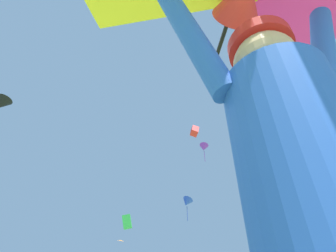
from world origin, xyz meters
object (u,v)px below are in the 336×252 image
object	(u,v)px
distant_kite_blue_low_right	(187,202)
distant_kite_purple_high_left	(204,148)
distant_kite_black_low_left	(1,104)
distant_kite_green_high_right	(127,222)
kite_flyer_person	(320,217)
distant_kite_orange_far_center	(121,241)
distant_kite_red_overhead_distant	(195,131)

from	to	relation	value
distant_kite_blue_low_right	distant_kite_purple_high_left	size ratio (longest dim) A/B	1.94
distant_kite_purple_high_left	distant_kite_black_low_left	size ratio (longest dim) A/B	1.01
distant_kite_blue_low_right	distant_kite_green_high_right	size ratio (longest dim) A/B	1.99
kite_flyer_person	distant_kite_green_high_right	xyz separation A→B (m)	(-0.64, 28.77, 10.47)
distant_kite_blue_low_right	distant_kite_orange_far_center	world-z (taller)	distant_kite_blue_low_right
distant_kite_orange_far_center	distant_kite_green_high_right	distance (m)	3.64
distant_kite_purple_high_left	distant_kite_green_high_right	world-z (taller)	distant_kite_purple_high_left
kite_flyer_person	distant_kite_blue_low_right	bearing A→B (deg)	78.41
distant_kite_orange_far_center	kite_flyer_person	bearing A→B (deg)	-87.95
distant_kite_blue_low_right	distant_kite_red_overhead_distant	bearing A→B (deg)	-90.49
kite_flyer_person	distant_kite_green_high_right	bearing A→B (deg)	91.27
distant_kite_red_overhead_distant	distant_kite_purple_high_left	distance (m)	12.72
kite_flyer_person	distant_kite_black_low_left	xyz separation A→B (m)	(-6.43, 9.18, 8.22)
kite_flyer_person	distant_kite_black_low_left	world-z (taller)	distant_kite_black_low_left
kite_flyer_person	distant_kite_red_overhead_distant	world-z (taller)	distant_kite_red_overhead_distant
distant_kite_green_high_right	distant_kite_black_low_left	size ratio (longest dim) A/B	0.98
distant_kite_red_overhead_distant	distant_kite_orange_far_center	bearing A→B (deg)	139.87
distant_kite_red_overhead_distant	distant_kite_black_low_left	size ratio (longest dim) A/B	1.05
distant_kite_orange_far_center	distant_kite_green_high_right	size ratio (longest dim) A/B	0.58
distant_kite_red_overhead_distant	distant_kite_green_high_right	bearing A→B (deg)	157.20
distant_kite_orange_far_center	distant_kite_purple_high_left	distance (m)	16.82
distant_kite_blue_low_right	distant_kite_black_low_left	size ratio (longest dim) A/B	1.96
distant_kite_purple_high_left	distant_kite_red_overhead_distant	bearing A→B (deg)	78.90
kite_flyer_person	distant_kite_black_low_left	bearing A→B (deg)	125.03
distant_kite_red_overhead_distant	distant_kite_purple_high_left	xyz separation A→B (m)	(-1.76, -8.97, -8.84)
distant_kite_green_high_right	distant_kite_red_overhead_distant	bearing A→B (deg)	-22.80
distant_kite_blue_low_right	distant_kite_orange_far_center	bearing A→B (deg)	-178.79
distant_kite_purple_high_left	distant_kite_black_low_left	distance (m)	14.15
distant_kite_green_high_right	distant_kite_orange_far_center	bearing A→B (deg)	98.42
distant_kite_red_overhead_distant	distant_kite_purple_high_left	world-z (taller)	distant_kite_red_overhead_distant
distant_kite_red_overhead_distant	distant_kite_green_high_right	distance (m)	13.17
distant_kite_purple_high_left	distant_kite_black_low_left	bearing A→B (deg)	-146.06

